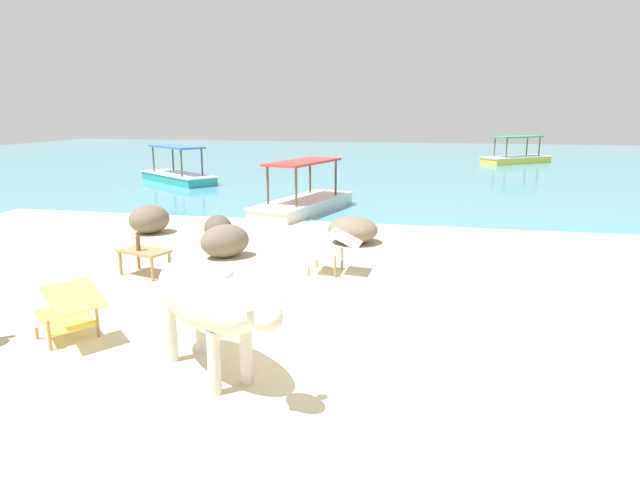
% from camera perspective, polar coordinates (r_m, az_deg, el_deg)
% --- Properties ---
extents(sand_beach, '(18.00, 14.00, 0.04)m').
position_cam_1_polar(sand_beach, '(6.22, -4.80, -10.95)').
color(sand_beach, '#CCB78E').
rests_on(sand_beach, ground).
extents(water_surface, '(60.00, 36.00, 0.03)m').
position_cam_1_polar(water_surface, '(27.60, 8.86, 7.56)').
color(water_surface, teal).
rests_on(water_surface, ground).
extents(cow, '(1.87, 1.61, 1.16)m').
position_cam_1_polar(cow, '(5.46, -11.26, -5.77)').
color(cow, beige).
rests_on(cow, sand_beach).
extents(low_bench_table, '(0.86, 0.65, 0.40)m').
position_cam_1_polar(low_bench_table, '(9.11, -17.29, -1.37)').
color(low_bench_table, '#A37A4C').
rests_on(low_bench_table, sand_beach).
extents(bottle, '(0.07, 0.07, 0.30)m').
position_cam_1_polar(bottle, '(9.06, -17.88, -0.29)').
color(bottle, brown).
rests_on(bottle, low_bench_table).
extents(deck_chair_near, '(0.93, 0.87, 0.68)m').
position_cam_1_polar(deck_chair_near, '(6.77, -23.87, -6.39)').
color(deck_chair_near, '#A37A4C').
rests_on(deck_chair_near, sand_beach).
extents(deck_chair_far, '(0.78, 0.57, 0.68)m').
position_cam_1_polar(deck_chair_far, '(8.81, 1.57, -0.91)').
color(deck_chair_far, '#A37A4C').
rests_on(deck_chair_far, sand_beach).
extents(shore_rock_large, '(0.77, 0.87, 0.49)m').
position_cam_1_polar(shore_rock_large, '(11.27, -10.24, 1.24)').
color(shore_rock_large, brown).
rests_on(shore_rock_large, sand_beach).
extents(shore_rock_medium, '(1.06, 1.06, 0.58)m').
position_cam_1_polar(shore_rock_medium, '(9.91, -9.57, -0.09)').
color(shore_rock_medium, '#6B5B4C').
rests_on(shore_rock_medium, sand_beach).
extents(shore_rock_small, '(1.10, 1.11, 0.59)m').
position_cam_1_polar(shore_rock_small, '(12.21, -16.84, 2.02)').
color(shore_rock_small, '#6B5B4C').
rests_on(shore_rock_small, sand_beach).
extents(shore_rock_flat, '(1.04, 1.01, 0.51)m').
position_cam_1_polar(shore_rock_flat, '(10.85, 3.32, 1.03)').
color(shore_rock_flat, '#756651').
rests_on(shore_rock_flat, sand_beach).
extents(boat_white, '(2.03, 3.84, 1.29)m').
position_cam_1_polar(boat_white, '(14.33, -1.65, 3.96)').
color(boat_white, white).
rests_on(boat_white, water_surface).
extents(boat_teal, '(3.63, 3.12, 1.29)m').
position_cam_1_polar(boat_teal, '(20.84, -14.15, 6.41)').
color(boat_teal, teal).
rests_on(boat_teal, water_surface).
extents(boat_yellow, '(3.56, 3.24, 1.29)m').
position_cam_1_polar(boat_yellow, '(29.30, 19.19, 7.88)').
color(boat_yellow, gold).
rests_on(boat_yellow, water_surface).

